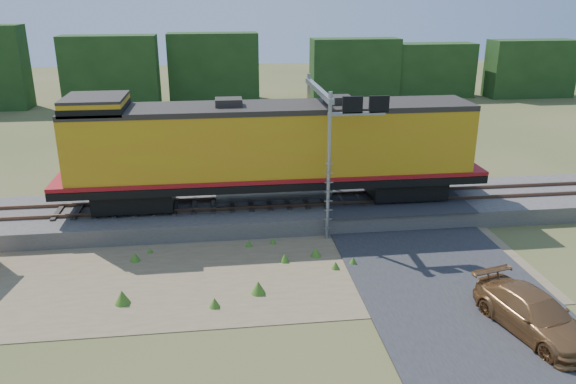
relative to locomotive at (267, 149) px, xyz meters
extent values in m
plane|color=#475123|center=(-0.85, -6.00, -3.54)|extent=(140.00, 140.00, 0.00)
cube|color=slate|center=(-0.85, 0.00, -3.14)|extent=(70.00, 5.00, 0.80)
cube|color=brown|center=(-0.85, -0.72, -2.66)|extent=(70.00, 0.10, 0.16)
cube|color=brown|center=(-0.85, 0.72, -2.66)|extent=(70.00, 0.10, 0.16)
cube|color=#8C7754|center=(-2.85, -5.50, -3.53)|extent=(26.00, 8.00, 0.03)
cube|color=#38383A|center=(6.15, 0.00, -2.71)|extent=(7.00, 5.20, 0.06)
cube|color=#38383A|center=(6.15, 16.00, -3.50)|extent=(7.00, 24.00, 0.08)
cube|color=#1B3814|center=(-0.85, 32.00, -0.29)|extent=(36.00, 3.00, 6.50)
cube|color=black|center=(-6.30, 0.00, -2.13)|extent=(3.65, 2.33, 0.91)
cube|color=black|center=(6.89, 0.00, -2.13)|extent=(3.65, 2.33, 0.91)
cube|color=black|center=(0.30, 0.00, -1.49)|extent=(20.30, 3.05, 0.37)
cylinder|color=gray|center=(0.30, 0.00, -1.98)|extent=(5.58, 1.22, 1.22)
cube|color=#C07B16|center=(0.30, 0.00, 0.27)|extent=(18.78, 2.94, 3.15)
cube|color=maroon|center=(0.30, 0.00, -1.18)|extent=(20.30, 3.10, 0.18)
cube|color=#28231E|center=(0.30, 0.00, 1.96)|extent=(18.78, 2.99, 0.24)
cube|color=#C07B16|center=(-7.62, 0.00, 2.20)|extent=(2.64, 2.94, 0.71)
cube|color=#28231E|center=(-7.62, 0.00, 2.59)|extent=(2.64, 2.99, 0.12)
cube|color=black|center=(-7.62, 0.00, 2.15)|extent=(2.69, 2.99, 0.36)
cube|color=maroon|center=(-9.14, 0.00, -0.09)|extent=(0.10, 2.03, 1.22)
cube|color=#28231E|center=(-1.73, 0.00, 2.20)|extent=(1.22, 1.02, 0.46)
cube|color=#28231E|center=(3.34, 0.00, 2.20)|extent=(1.22, 1.02, 0.46)
cylinder|color=gray|center=(2.41, -2.80, -0.22)|extent=(0.17, 0.17, 6.65)
cylinder|color=gray|center=(2.41, 2.80, -0.22)|extent=(0.17, 0.17, 6.65)
cube|color=gray|center=(2.41, 0.00, 2.72)|extent=(0.24, 6.20, 0.24)
cube|color=gray|center=(3.55, -2.80, 2.15)|extent=(2.47, 0.14, 0.14)
cube|color=black|center=(3.36, -2.80, 2.53)|extent=(0.85, 0.14, 0.71)
cube|color=black|center=(4.50, -2.80, 2.53)|extent=(0.85, 0.14, 0.71)
imported|color=#9B6839|center=(7.68, -10.90, -2.89)|extent=(2.87, 4.85, 1.32)
camera|label=1|loc=(-2.24, -25.58, 6.95)|focal=35.00mm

